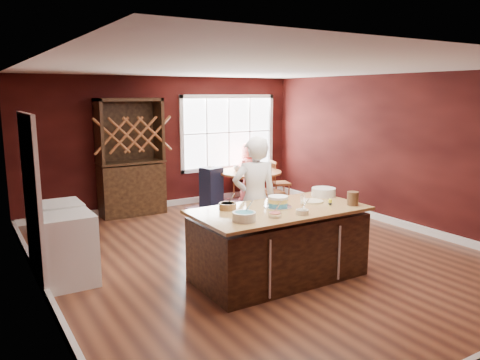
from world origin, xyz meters
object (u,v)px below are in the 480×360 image
chair_south (271,190)px  toddler (211,169)px  chair_north (244,174)px  kitchen_island (279,245)px  seated_woman (249,172)px  layer_cake (278,202)px  chair_east (280,181)px  dryer (59,236)px  dining_table (250,181)px  washer (69,250)px  baker (255,200)px  high_chair (211,187)px  hutch (131,157)px

chair_south → toddler: size_ratio=3.86×
chair_north → toddler: chair_north is taller
kitchen_island → seated_woman: seated_woman is taller
layer_cake → seated_woman: bearing=62.4°
chair_east → dryer: size_ratio=1.02×
dining_table → chair_south: size_ratio=1.30×
seated_woman → layer_cake: bearing=47.9°
seated_woman → washer: (-4.41, -2.76, -0.20)m
chair_north → toddler: bearing=-11.2°
toddler → dining_table: bearing=-25.0°
dining_table → seated_woman: (0.26, 0.47, 0.11)m
layer_cake → dryer: (-2.38, 1.76, -0.54)m
dining_table → washer: (-4.14, -2.29, -0.09)m
chair_south → chair_east: bearing=41.0°
chair_east → chair_south: (-0.82, -0.80, 0.04)m
baker → chair_north: bearing=-105.0°
chair_east → washer: (-4.91, -2.27, -0.02)m
baker → chair_south: 2.59m
layer_cake → seated_woman: 4.39m
high_chair → hutch: 1.75m
chair_east → dryer: chair_east is taller
layer_cake → washer: size_ratio=0.40×
high_chair → washer: 4.23m
dining_table → chair_south: 0.82m
high_chair → toddler: (0.03, 0.08, 0.36)m
kitchen_island → dryer: bearing=142.2°
hutch → washer: hutch is taller
chair_south → high_chair: bearing=120.5°
baker → chair_east: size_ratio=1.91×
high_chair → washer: bearing=-156.7°
baker → dryer: size_ratio=1.95×
hutch → washer: 3.52m
chair_north → washer: chair_north is taller
baker → high_chair: 3.21m
layer_cake → chair_east: size_ratio=0.38×
chair_north → high_chair: chair_north is taller
kitchen_island → baker: baker is taller
toddler → hutch: hutch is taller
kitchen_island → layer_cake: layer_cake is taller
toddler → dryer: (-3.39, -2.00, -0.35)m
layer_cake → toddler: size_ratio=1.37×
baker → high_chair: (0.92, 3.05, -0.44)m
chair_east → seated_woman: (-0.51, 0.49, 0.18)m
chair_south → hutch: (-2.29, 1.47, 0.63)m
chair_south → seated_woman: size_ratio=0.78×
chair_east → high_chair: (-1.55, 0.29, -0.02)m
chair_east → kitchen_island: bearing=158.7°
dining_table → dryer: dryer is taller
hutch → washer: size_ratio=2.53×
high_chair → layer_cake: bearing=-119.0°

